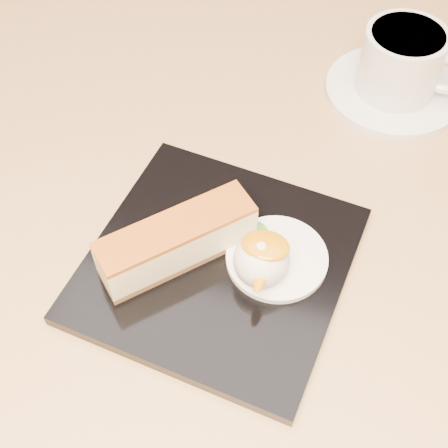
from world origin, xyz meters
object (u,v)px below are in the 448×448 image
(table, at_px, (202,262))
(saucer, at_px, (393,91))
(cheesecake, at_px, (177,241))
(ice_cream_scoop, at_px, (262,260))
(coffee_cup, at_px, (403,61))
(dessert_plate, at_px, (218,264))

(table, xyz_separation_m, saucer, (0.17, 0.18, 0.16))
(cheesecake, bearing_deg, ice_cream_scoop, -45.59)
(coffee_cup, bearing_deg, table, -125.32)
(cheesecake, xyz_separation_m, ice_cream_scoop, (0.07, 0.00, 0.00))
(saucer, distance_m, coffee_cup, 0.04)
(saucer, relative_size, coffee_cup, 1.29)
(ice_cream_scoop, relative_size, coffee_cup, 0.41)
(dessert_plate, distance_m, saucer, 0.30)
(dessert_plate, relative_size, cheesecake, 1.75)
(cheesecake, bearing_deg, saucer, 15.21)
(cheesecake, xyz_separation_m, coffee_cup, (0.16, 0.28, 0.01))
(ice_cream_scoop, bearing_deg, cheesecake, 180.00)
(coffee_cup, bearing_deg, dessert_plate, -105.22)
(saucer, bearing_deg, table, -133.95)
(ice_cream_scoop, distance_m, saucer, 0.29)
(cheesecake, height_order, coffee_cup, coffee_cup)
(saucer, bearing_deg, ice_cream_scoop, -106.30)
(table, relative_size, ice_cream_scoop, 16.64)
(ice_cream_scoop, height_order, coffee_cup, coffee_cup)
(table, distance_m, coffee_cup, 0.32)
(dessert_plate, xyz_separation_m, cheesecake, (-0.04, -0.00, 0.03))
(dessert_plate, distance_m, ice_cream_scoop, 0.05)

